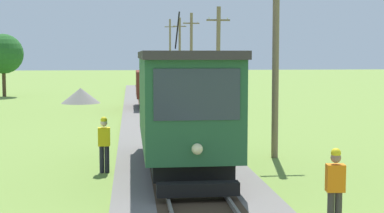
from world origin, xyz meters
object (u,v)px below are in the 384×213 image
at_px(utility_pole_near_tram, 276,57).
at_px(utility_pole_distant, 180,53).
at_px(utility_pole_horizon, 170,51).
at_px(tree_right_near, 3,54).
at_px(track_worker, 335,186).
at_px(second_worker, 104,142).
at_px(utility_pole_far, 191,55).
at_px(red_tram, 182,104).
at_px(gravel_pile, 81,96).
at_px(utility_pole_mid, 218,61).
at_px(freight_car, 154,87).

xyz_separation_m(utility_pole_near_tram, utility_pole_distant, (-0.00, 38.92, 0.26)).
xyz_separation_m(utility_pole_horizon, tree_right_near, (-16.37, -21.78, -0.48)).
bearing_deg(track_worker, second_worker, 44.15).
xyz_separation_m(utility_pole_near_tram, utility_pole_far, (0.00, 27.74, 0.09)).
distance_m(red_tram, utility_pole_distant, 41.41).
relative_size(utility_pole_near_tram, utility_pole_horizon, 0.85).
bearing_deg(gravel_pile, utility_pole_far, 23.91).
relative_size(utility_pole_mid, utility_pole_distant, 0.86).
bearing_deg(utility_pole_distant, utility_pole_far, -90.00).
xyz_separation_m(freight_car, utility_pole_near_tram, (3.59, -17.94, 2.08)).
xyz_separation_m(utility_pole_horizon, track_worker, (-0.94, -61.56, -3.28)).
bearing_deg(utility_pole_distant, freight_car, -99.72).
bearing_deg(second_worker, freight_car, 171.51).
relative_size(track_worker, tree_right_near, 0.32).
bearing_deg(red_tram, track_worker, -66.71).
relative_size(red_tram, track_worker, 4.79).
distance_m(freight_car, utility_pole_far, 10.66).
bearing_deg(second_worker, utility_pole_far, 167.02).
relative_size(utility_pole_mid, utility_pole_far, 0.90).
height_order(utility_pole_near_tram, gravel_pile, utility_pole_near_tram).
bearing_deg(utility_pole_mid, track_worker, -92.48).
height_order(utility_pole_near_tram, utility_pole_mid, utility_pole_near_tram).
relative_size(freight_car, utility_pole_distant, 0.68).
height_order(utility_pole_far, gravel_pile, utility_pole_far).
height_order(red_tram, second_worker, red_tram).
xyz_separation_m(utility_pole_mid, gravel_pile, (-9.01, 10.62, -2.78)).
height_order(red_tram, utility_pole_distant, utility_pole_distant).
height_order(freight_car, utility_pole_far, utility_pole_far).
bearing_deg(second_worker, utility_pole_near_tram, 106.90).
xyz_separation_m(track_worker, tree_right_near, (-15.43, 39.78, 2.80)).
distance_m(utility_pole_mid, utility_pole_far, 14.62).
distance_m(utility_pole_near_tram, utility_pole_distant, 38.92).
bearing_deg(utility_pole_horizon, utility_pole_distant, -90.00).
bearing_deg(utility_pole_horizon, utility_pole_near_tram, -90.00).
distance_m(utility_pole_near_tram, track_worker, 8.93).
bearing_deg(track_worker, utility_pole_mid, 3.44).
bearing_deg(utility_pole_near_tram, utility_pole_horizon, 90.00).
height_order(utility_pole_near_tram, utility_pole_horizon, utility_pole_horizon).
height_order(utility_pole_mid, utility_pole_horizon, utility_pole_horizon).
xyz_separation_m(freight_car, second_worker, (-2.43, -19.95, -0.57)).
xyz_separation_m(second_worker, tree_right_near, (-10.34, 33.32, 2.80)).
xyz_separation_m(utility_pole_far, tree_right_near, (-16.37, 3.57, 0.06)).
distance_m(utility_pole_mid, tree_right_near, 24.47).
distance_m(red_tram, tree_right_near, 35.99).
relative_size(utility_pole_near_tram, second_worker, 3.97).
distance_m(second_worker, tree_right_near, 35.00).
xyz_separation_m(utility_pole_far, utility_pole_horizon, (0.00, 25.35, 0.54)).
height_order(red_tram, utility_pole_horizon, utility_pole_horizon).
xyz_separation_m(utility_pole_far, utility_pole_distant, (-0.00, 11.18, 0.17)).
bearing_deg(track_worker, utility_pole_distant, 4.79).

